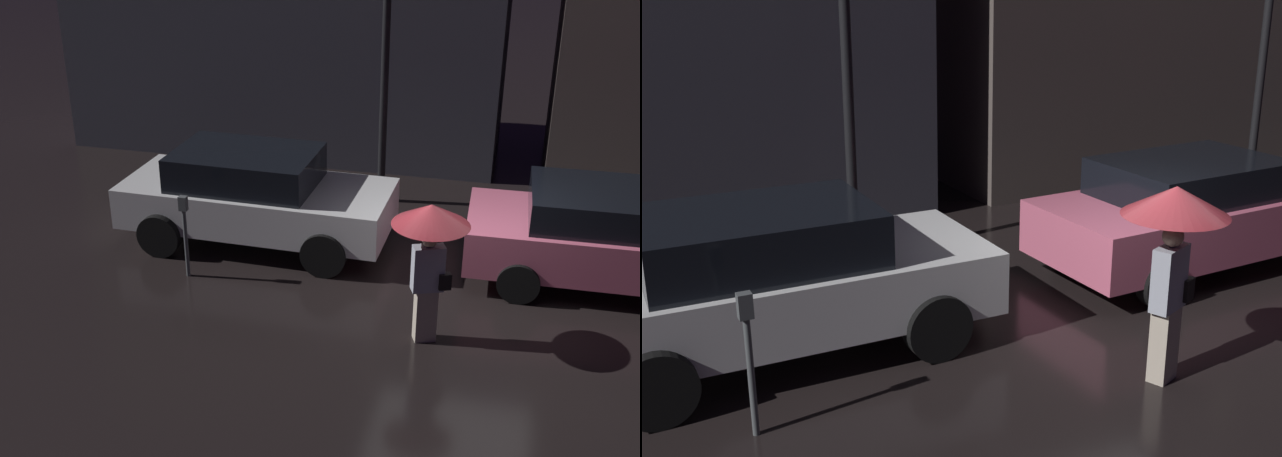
{
  "view_description": "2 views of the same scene",
  "coord_description": "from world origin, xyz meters",
  "views": [
    {
      "loc": [
        0.59,
        -10.04,
        5.81
      ],
      "look_at": [
        -2.09,
        0.18,
        0.92
      ],
      "focal_mm": 45.0,
      "sensor_mm": 36.0,
      "label": 1
    },
    {
      "loc": [
        -5.35,
        -6.19,
        3.81
      ],
      "look_at": [
        -1.85,
        0.44,
        1.37
      ],
      "focal_mm": 45.0,
      "sensor_mm": 36.0,
      "label": 2
    }
  ],
  "objects": [
    {
      "name": "parked_car_pink",
      "position": [
        2.1,
        1.34,
        0.77
      ],
      "size": [
        4.43,
        2.06,
        1.47
      ],
      "rotation": [
        0.0,
        0.0,
        0.03
      ],
      "color": "#DB6684",
      "rests_on": "ground"
    },
    {
      "name": "parked_car_white",
      "position": [
        -3.51,
        1.37,
        0.82
      ],
      "size": [
        4.4,
        2.02,
        1.57
      ],
      "rotation": [
        0.0,
        0.0,
        -0.02
      ],
      "color": "silver",
      "rests_on": "ground"
    },
    {
      "name": "ground_plane",
      "position": [
        0.0,
        0.0,
        0.0
      ],
      "size": [
        60.0,
        60.0,
        0.0
      ],
      "primitive_type": "plane",
      "color": "black"
    },
    {
      "name": "street_lamp_near",
      "position": [
        -1.82,
        3.63,
        2.95
      ],
      "size": [
        0.43,
        0.43,
        4.15
      ],
      "color": "black",
      "rests_on": "ground"
    },
    {
      "name": "parking_meter",
      "position": [
        -4.11,
        -0.06,
        0.81
      ],
      "size": [
        0.12,
        0.1,
        1.31
      ],
      "color": "#4C5154",
      "rests_on": "ground"
    },
    {
      "name": "pedestrian_with_umbrella",
      "position": [
        -0.37,
        -0.93,
        1.54
      ],
      "size": [
        0.99,
        0.99,
        1.95
      ],
      "rotation": [
        0.0,
        0.0,
        3.52
      ],
      "color": "beige",
      "rests_on": "ground"
    }
  ]
}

